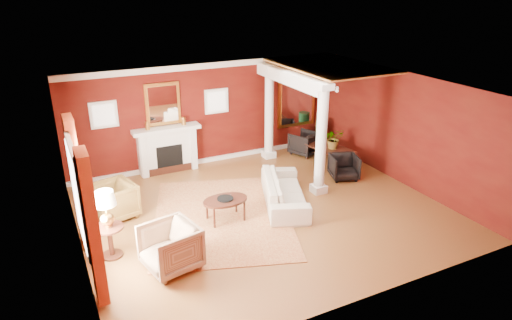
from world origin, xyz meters
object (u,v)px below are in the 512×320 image
sofa (285,187)px  side_table (107,214)px  dining_table (331,151)px  armchair_stripe (170,245)px  armchair_leopard (113,199)px  coffee_table (225,201)px

sofa → side_table: size_ratio=1.65×
side_table → dining_table: side_table is taller
sofa → armchair_stripe: (-3.18, -1.32, 0.03)m
sofa → armchair_leopard: bearing=95.4°
armchair_leopard → sofa: bearing=58.8°
armchair_stripe → coffee_table: (1.61, 1.22, -0.01)m
sofa → coffee_table: size_ratio=2.26×
armchair_leopard → armchair_stripe: (0.60, -2.44, 0.02)m
armchair_leopard → coffee_table: 2.52m
sofa → armchair_leopard: size_ratio=2.53×
dining_table → armchair_leopard: bearing=84.3°
sofa → coffee_table: 1.57m
armchair_leopard → side_table: bearing=-27.0°
side_table → dining_table: 6.94m
armchair_leopard → coffee_table: (2.21, -1.22, 0.01)m
armchair_leopard → coffee_table: armchair_leopard is taller
sofa → armchair_stripe: bearing=134.4°
side_table → coffee_table: bearing=7.4°
armchair_stripe → dining_table: armchair_stripe is taller
side_table → armchair_leopard: bearing=77.7°
sofa → side_table: bearing=117.9°
dining_table → sofa: bearing=113.0°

